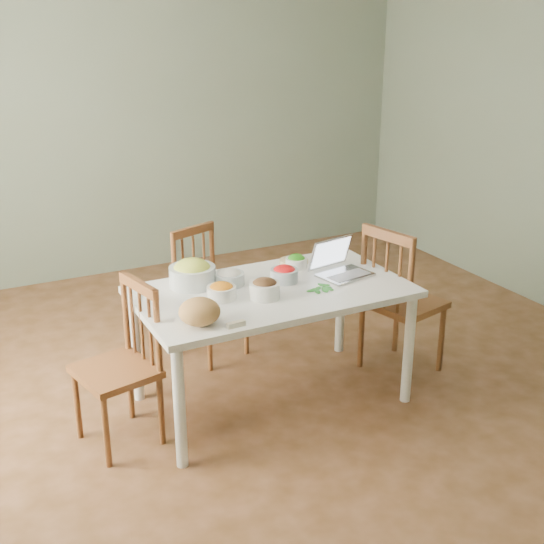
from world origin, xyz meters
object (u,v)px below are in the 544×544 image
bowl_squash (192,273)px  laptop (346,260)px  chair_far (211,295)px  dining_table (272,346)px  chair_right (404,299)px  chair_left (115,367)px  bread_boule (199,312)px

bowl_squash → laptop: (0.86, -0.27, 0.03)m
chair_far → bowl_squash: same height
dining_table → chair_far: (-0.09, 0.71, 0.08)m
laptop → chair_right: bearing=-11.4°
bowl_squash → chair_right: bearing=-11.9°
chair_right → laptop: (-0.44, 0.01, 0.33)m
chair_far → chair_left: 1.10m
chair_right → dining_table: bearing=74.9°
dining_table → chair_left: (-0.92, -0.01, 0.09)m
bread_boule → bowl_squash: 0.53m
chair_right → laptop: 0.55m
chair_right → bread_boule: bearing=85.8°
dining_table → bowl_squash: size_ratio=5.78×
dining_table → laptop: (0.48, -0.02, 0.46)m
dining_table → laptop: size_ratio=5.06×
bread_boule → chair_far: bearing=65.0°
dining_table → chair_far: chair_far is taller
bread_boule → laptop: 1.05m
chair_left → chair_right: (1.84, -0.02, 0.04)m
chair_left → laptop: (1.40, -0.01, 0.38)m
chair_far → laptop: bearing=-72.0°
chair_far → chair_right: bearing=-56.0°
dining_table → chair_far: bearing=97.0°
chair_left → laptop: bearing=77.1°
bowl_squash → chair_far: bearing=57.4°
chair_left → laptop: laptop is taller
chair_right → bread_boule: chair_right is taller
chair_left → bread_boule: size_ratio=4.23×
bread_boule → dining_table: bearing=25.9°
bread_boule → bowl_squash: bearing=72.8°
laptop → dining_table: bearing=167.3°
bread_boule → laptop: bearing=13.4°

